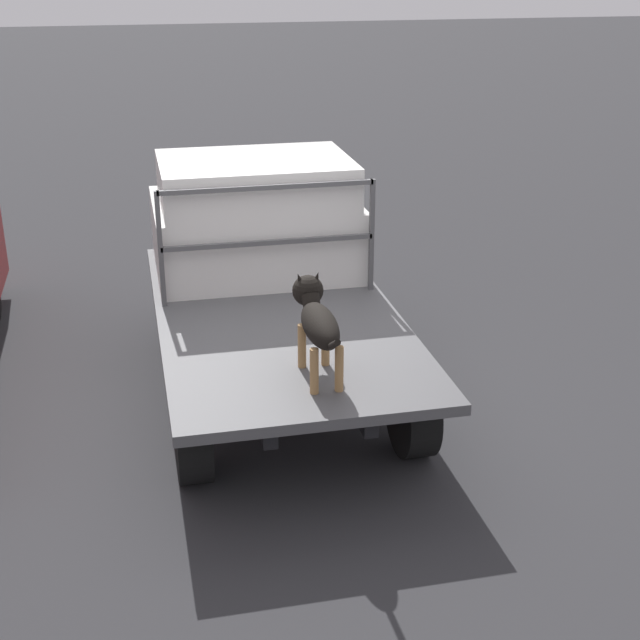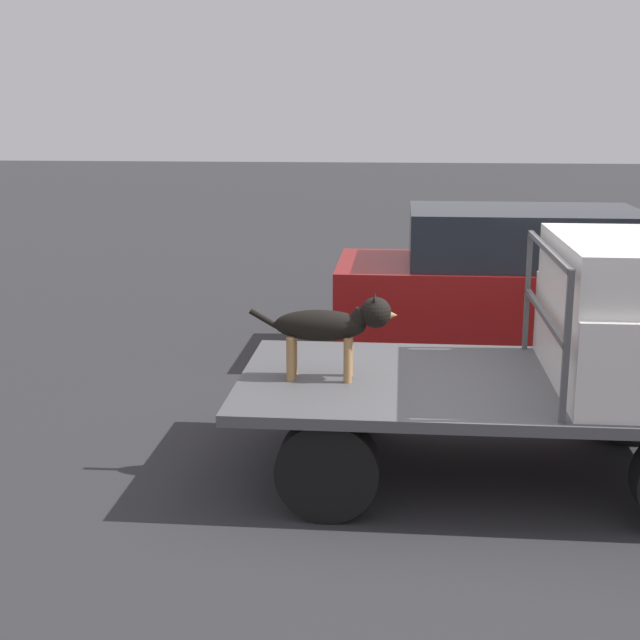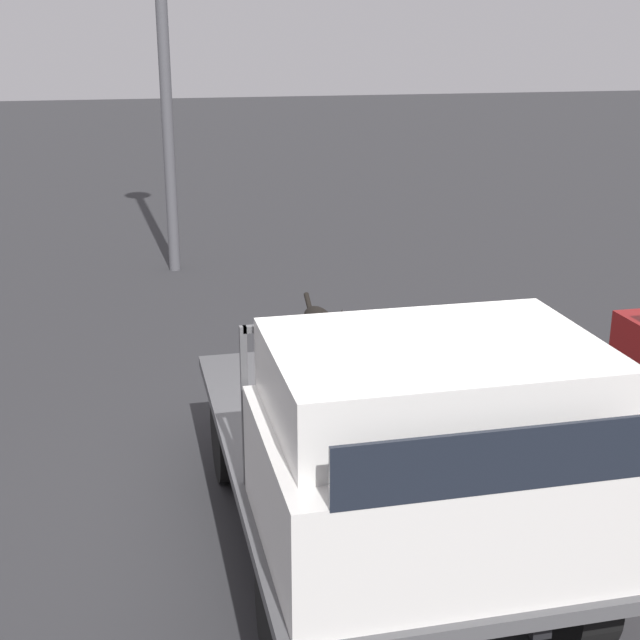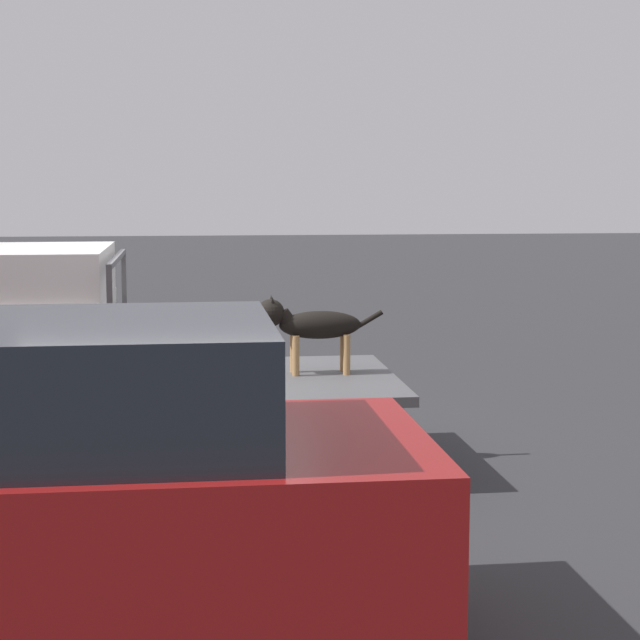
% 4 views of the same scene
% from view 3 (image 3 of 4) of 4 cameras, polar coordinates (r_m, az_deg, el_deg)
% --- Properties ---
extents(ground_plane, '(80.00, 80.00, 0.00)m').
position_cam_3_polar(ground_plane, '(6.24, 3.49, -14.17)').
color(ground_plane, '#2D2D30').
extents(flatbed_truck, '(3.78, 1.96, 0.76)m').
position_cam_3_polar(flatbed_truck, '(5.96, 3.60, -9.64)').
color(flatbed_truck, black).
rests_on(flatbed_truck, ground).
extents(truck_cab, '(1.44, 1.84, 1.06)m').
position_cam_3_polar(truck_cab, '(4.72, 7.48, -8.13)').
color(truck_cab, silver).
rests_on(truck_cab, flatbed_truck).
extents(truck_headboard, '(0.04, 1.84, 0.99)m').
position_cam_3_polar(truck_headboard, '(5.32, 4.77, -3.20)').
color(truck_headboard, '#4C4C4F').
rests_on(truck_headboard, flatbed_truck).
extents(dog, '(1.09, 0.23, 0.66)m').
position_cam_3_polar(dog, '(6.74, 0.21, -0.55)').
color(dog, '#9E7547').
rests_on(dog, flatbed_truck).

